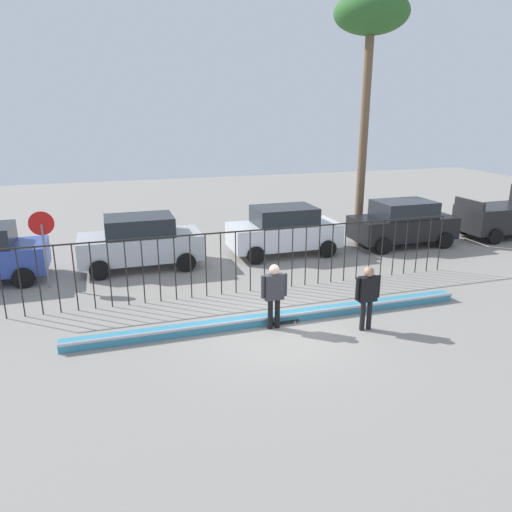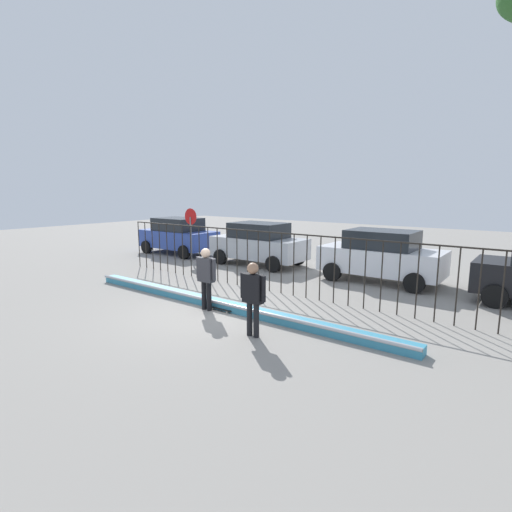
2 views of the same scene
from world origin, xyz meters
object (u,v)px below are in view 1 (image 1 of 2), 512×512
parked_car_silver (140,242)px  parked_car_white (284,230)px  skateboard (284,321)px  palm_tree_tall (371,22)px  stop_sign (43,239)px  skateboarder (274,291)px  camera_operator (368,292)px  parked_car_black (403,223)px

parked_car_silver → parked_car_white: bearing=-1.2°
skateboard → palm_tree_tall: bearing=72.4°
parked_car_silver → stop_sign: size_ratio=1.72×
skateboarder → palm_tree_tall: palm_tree_tall is taller
skateboard → parked_car_white: (2.29, 6.14, 0.91)m
skateboard → palm_tree_tall: palm_tree_tall is taller
camera_operator → stop_sign: stop_sign is taller
camera_operator → parked_car_black: size_ratio=0.40×
skateboarder → camera_operator: bearing=-7.7°
parked_car_silver → stop_sign: stop_sign is taller
skateboard → parked_car_white: size_ratio=0.19×
camera_operator → palm_tree_tall: bearing=-69.0°
skateboard → camera_operator: camera_operator is taller
skateboarder → parked_car_white: (2.66, 6.34, -0.08)m
parked_car_white → stop_sign: bearing=-173.5°
parked_car_white → skateboard: bearing=-112.8°
stop_sign → palm_tree_tall: (12.77, 2.96, 7.28)m
camera_operator → parked_car_black: 8.85m
skateboard → stop_sign: bearing=164.7°
skateboard → palm_tree_tall: (6.50, 7.78, 8.84)m
stop_sign → palm_tree_tall: bearing=13.1°
parked_car_silver → palm_tree_tall: palm_tree_tall is taller
skateboard → parked_car_black: (7.49, 5.84, 0.91)m
camera_operator → parked_car_white: (0.41, 7.13, -0.06)m
parked_car_silver → stop_sign: bearing=-159.4°
stop_sign → camera_operator: bearing=-35.5°
camera_operator → parked_car_black: (5.61, 6.84, -0.06)m
skateboarder → skateboard: bearing=39.7°
skateboarder → stop_sign: bearing=151.4°
parked_car_white → parked_car_black: same height
parked_car_black → stop_sign: stop_sign is taller
parked_car_white → palm_tree_tall: 9.12m
skateboarder → skateboard: (0.37, 0.20, -0.99)m
parked_car_silver → parked_car_black: (10.73, -0.23, 0.00)m
parked_car_silver → parked_car_white: same height
skateboarder → palm_tree_tall: size_ratio=0.17×
skateboarder → parked_car_black: parked_car_black is taller
parked_car_black → palm_tree_tall: palm_tree_tall is taller
skateboarder → parked_car_silver: 6.90m
skateboarder → stop_sign: 7.76m
parked_car_white → palm_tree_tall: bearing=19.0°
palm_tree_tall → parked_car_black: bearing=-62.9°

